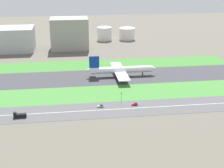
{
  "coord_description": "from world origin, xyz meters",
  "views": [
    {
      "loc": [
        -25.37,
        -287.03,
        95.95
      ],
      "look_at": [
        9.31,
        -36.5,
        6.0
      ],
      "focal_mm": 53.59,
      "sensor_mm": 36.0,
      "label": 1
    }
  ],
  "objects_px": {
    "fuel_tank_west": "(81,35)",
    "fuel_tank_east": "(127,34)",
    "hangar_building": "(69,34)",
    "car_0": "(135,104)",
    "fuel_tank_centre": "(104,34)",
    "car_2": "(101,106)",
    "airliner": "(120,70)",
    "traffic_light": "(121,96)",
    "truck_0": "(20,115)",
    "terminal_building": "(11,39)"
  },
  "relations": [
    {
      "from": "airliner",
      "to": "car_0",
      "type": "relative_size",
      "value": 14.77
    },
    {
      "from": "fuel_tank_west",
      "to": "fuel_tank_east",
      "type": "bearing_deg",
      "value": 0.0
    },
    {
      "from": "car_0",
      "to": "fuel_tank_centre",
      "type": "xyz_separation_m",
      "value": [
        4.19,
        227.0,
        7.86
      ]
    },
    {
      "from": "car_2",
      "to": "terminal_building",
      "type": "bearing_deg",
      "value": 115.47
    },
    {
      "from": "car_2",
      "to": "fuel_tank_west",
      "type": "relative_size",
      "value": 0.22
    },
    {
      "from": "car_2",
      "to": "terminal_building",
      "type": "distance_m",
      "value": 202.01
    },
    {
      "from": "car_0",
      "to": "fuel_tank_centre",
      "type": "distance_m",
      "value": 227.17
    },
    {
      "from": "traffic_light",
      "to": "hangar_building",
      "type": "bearing_deg",
      "value": 101.21
    },
    {
      "from": "hangar_building",
      "to": "fuel_tank_west",
      "type": "height_order",
      "value": "hangar_building"
    },
    {
      "from": "car_0",
      "to": "traffic_light",
      "type": "bearing_deg",
      "value": 137.36
    },
    {
      "from": "airliner",
      "to": "terminal_building",
      "type": "distance_m",
      "value": 159.72
    },
    {
      "from": "fuel_tank_centre",
      "to": "fuel_tank_west",
      "type": "bearing_deg",
      "value": 180.0
    },
    {
      "from": "hangar_building",
      "to": "fuel_tank_centre",
      "type": "relative_size",
      "value": 2.29
    },
    {
      "from": "hangar_building",
      "to": "fuel_tank_centre",
      "type": "distance_m",
      "value": 66.06
    },
    {
      "from": "truck_0",
      "to": "fuel_tank_west",
      "type": "distance_m",
      "value": 242.93
    },
    {
      "from": "truck_0",
      "to": "fuel_tank_centre",
      "type": "distance_m",
      "value": 251.72
    },
    {
      "from": "airliner",
      "to": "traffic_light",
      "type": "xyz_separation_m",
      "value": [
        -8.61,
        -60.01,
        -1.94
      ]
    },
    {
      "from": "airliner",
      "to": "traffic_light",
      "type": "relative_size",
      "value": 9.03
    },
    {
      "from": "hangar_building",
      "to": "fuel_tank_centre",
      "type": "height_order",
      "value": "hangar_building"
    },
    {
      "from": "truck_0",
      "to": "traffic_light",
      "type": "height_order",
      "value": "traffic_light"
    },
    {
      "from": "terminal_building",
      "to": "hangar_building",
      "type": "height_order",
      "value": "hangar_building"
    },
    {
      "from": "truck_0",
      "to": "fuel_tank_west",
      "type": "xyz_separation_m",
      "value": [
        52.9,
        237.0,
        6.74
      ]
    },
    {
      "from": "fuel_tank_centre",
      "to": "car_2",
      "type": "bearing_deg",
      "value": -97.32
    },
    {
      "from": "car_2",
      "to": "fuel_tank_east",
      "type": "height_order",
      "value": "fuel_tank_east"
    },
    {
      "from": "truck_0",
      "to": "fuel_tank_east",
      "type": "relative_size",
      "value": 0.4
    },
    {
      "from": "airliner",
      "to": "car_0",
      "type": "xyz_separation_m",
      "value": [
        0.07,
        -68.0,
        -5.31
      ]
    },
    {
      "from": "fuel_tank_centre",
      "to": "fuel_tank_east",
      "type": "xyz_separation_m",
      "value": [
        31.29,
        0.0,
        -0.89
      ]
    },
    {
      "from": "airliner",
      "to": "car_2",
      "type": "distance_m",
      "value": 72.61
    },
    {
      "from": "car_0",
      "to": "airliner",
      "type": "bearing_deg",
      "value": 90.06
    },
    {
      "from": "fuel_tank_east",
      "to": "car_0",
      "type": "bearing_deg",
      "value": -98.88
    },
    {
      "from": "car_0",
      "to": "terminal_building",
      "type": "relative_size",
      "value": 0.08
    },
    {
      "from": "car_2",
      "to": "fuel_tank_centre",
      "type": "height_order",
      "value": "fuel_tank_centre"
    },
    {
      "from": "traffic_light",
      "to": "fuel_tank_east",
      "type": "relative_size",
      "value": 0.34
    },
    {
      "from": "car_2",
      "to": "truck_0",
      "type": "bearing_deg",
      "value": -169.76
    },
    {
      "from": "hangar_building",
      "to": "fuel_tank_east",
      "type": "distance_m",
      "value": 91.24
    },
    {
      "from": "hangar_building",
      "to": "airliner",
      "type": "bearing_deg",
      "value": -69.3
    },
    {
      "from": "airliner",
      "to": "car_2",
      "type": "relative_size",
      "value": 14.77
    },
    {
      "from": "car_0",
      "to": "fuel_tank_east",
      "type": "relative_size",
      "value": 0.21
    },
    {
      "from": "fuel_tank_centre",
      "to": "truck_0",
      "type": "bearing_deg",
      "value": -109.63
    },
    {
      "from": "airliner",
      "to": "fuel_tank_west",
      "type": "height_order",
      "value": "airliner"
    },
    {
      "from": "car_0",
      "to": "fuel_tank_centre",
      "type": "height_order",
      "value": "fuel_tank_centre"
    },
    {
      "from": "traffic_light",
      "to": "fuel_tank_west",
      "type": "bearing_deg",
      "value": 94.89
    },
    {
      "from": "airliner",
      "to": "fuel_tank_centre",
      "type": "xyz_separation_m",
      "value": [
        4.26,
        159.0,
        2.55
      ]
    },
    {
      "from": "truck_0",
      "to": "fuel_tank_east",
      "type": "height_order",
      "value": "fuel_tank_east"
    },
    {
      "from": "airliner",
      "to": "fuel_tank_west",
      "type": "bearing_deg",
      "value": 99.76
    },
    {
      "from": "fuel_tank_centre",
      "to": "fuel_tank_east",
      "type": "height_order",
      "value": "fuel_tank_centre"
    },
    {
      "from": "car_0",
      "to": "fuel_tank_west",
      "type": "distance_m",
      "value": 228.77
    },
    {
      "from": "car_0",
      "to": "fuel_tank_east",
      "type": "distance_m",
      "value": 229.86
    },
    {
      "from": "airliner",
      "to": "fuel_tank_centre",
      "type": "height_order",
      "value": "airliner"
    },
    {
      "from": "car_0",
      "to": "terminal_building",
      "type": "height_order",
      "value": "terminal_building"
    }
  ]
}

